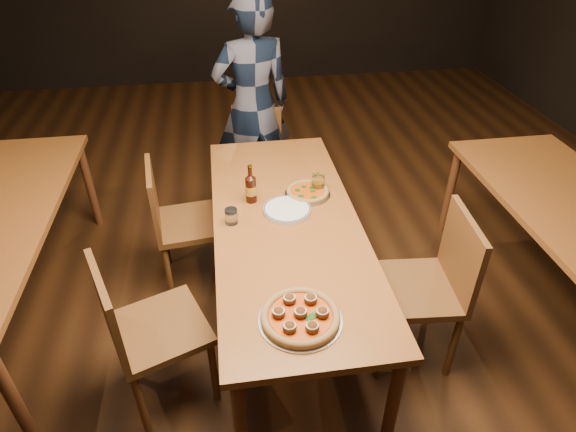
{
  "coord_description": "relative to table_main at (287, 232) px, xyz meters",
  "views": [
    {
      "loc": [
        -0.31,
        -2.13,
        2.29
      ],
      "look_at": [
        0.0,
        -0.05,
        0.82
      ],
      "focal_mm": 30.0,
      "sensor_mm": 36.0,
      "label": 1
    }
  ],
  "objects": [
    {
      "name": "table_main",
      "position": [
        0.0,
        0.0,
        0.0
      ],
      "size": [
        0.8,
        2.0,
        0.75
      ],
      "color": "brown",
      "rests_on": "ground"
    },
    {
      "name": "beer_bottle",
      "position": [
        -0.17,
        0.23,
        0.15
      ],
      "size": [
        0.06,
        0.06,
        0.23
      ],
      "rotation": [
        0.0,
        0.0,
        -0.03
      ],
      "color": "black",
      "rests_on": "table_main"
    },
    {
      "name": "room_shell",
      "position": [
        0.0,
        0.0,
        1.18
      ],
      "size": [
        9.0,
        9.0,
        9.0
      ],
      "color": "black",
      "rests_on": "ground"
    },
    {
      "name": "water_glass",
      "position": [
        -0.3,
        0.03,
        0.12
      ],
      "size": [
        0.07,
        0.07,
        0.09
      ],
      "primitive_type": "cylinder",
      "color": "white",
      "rests_on": "table_main"
    },
    {
      "name": "ground",
      "position": [
        0.0,
        0.0,
        -0.68
      ],
      "size": [
        9.0,
        9.0,
        0.0
      ],
      "primitive_type": "plane",
      "color": "black"
    },
    {
      "name": "pizza_margherita",
      "position": [
        0.16,
        0.25,
        0.09
      ],
      "size": [
        0.27,
        0.27,
        0.04
      ],
      "rotation": [
        0.0,
        0.0,
        -0.24
      ],
      "color": "#B7B7BF",
      "rests_on": "table_main"
    },
    {
      "name": "diner",
      "position": [
        -0.06,
        1.43,
        0.17
      ],
      "size": [
        0.69,
        0.52,
        1.7
      ],
      "primitive_type": "imported",
      "rotation": [
        0.0,
        0.0,
        3.33
      ],
      "color": "black",
      "rests_on": "ground"
    },
    {
      "name": "chair_main_nw",
      "position": [
        -0.7,
        -0.42,
        -0.21
      ],
      "size": [
        0.57,
        0.57,
        0.94
      ],
      "primitive_type": null,
      "rotation": [
        0.0,
        0.0,
        1.94
      ],
      "color": "brown",
      "rests_on": "ground"
    },
    {
      "name": "chair_main_e",
      "position": [
        0.65,
        -0.35,
        -0.19
      ],
      "size": [
        0.49,
        0.49,
        0.97
      ],
      "primitive_type": null,
      "rotation": [
        0.0,
        0.0,
        -1.66
      ],
      "color": "brown",
      "rests_on": "ground"
    },
    {
      "name": "plate_stack",
      "position": [
        0.02,
        0.09,
        0.08
      ],
      "size": [
        0.27,
        0.27,
        0.03
      ],
      "primitive_type": "cylinder",
      "color": "white",
      "rests_on": "table_main"
    },
    {
      "name": "pizza_meatball",
      "position": [
        -0.05,
        -0.73,
        0.1
      ],
      "size": [
        0.36,
        0.36,
        0.07
      ],
      "rotation": [
        0.0,
        0.0,
        -0.41
      ],
      "color": "#B7B7BF",
      "rests_on": "table_main"
    },
    {
      "name": "chair_main_sw",
      "position": [
        -0.57,
        0.49,
        -0.22
      ],
      "size": [
        0.48,
        0.48,
        0.92
      ],
      "primitive_type": null,
      "rotation": [
        0.0,
        0.0,
        1.69
      ],
      "color": "brown",
      "rests_on": "ground"
    },
    {
      "name": "chair_end",
      "position": [
        -0.08,
        1.29,
        -0.25
      ],
      "size": [
        0.5,
        0.5,
        0.86
      ],
      "primitive_type": null,
      "rotation": [
        0.0,
        0.0,
        -0.29
      ],
      "color": "brown",
      "rests_on": "ground"
    },
    {
      "name": "amber_glass",
      "position": [
        0.24,
        0.3,
        0.12
      ],
      "size": [
        0.08,
        0.08,
        0.1
      ],
      "primitive_type": "cylinder",
      "color": "#8B610F",
      "rests_on": "table_main"
    }
  ]
}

